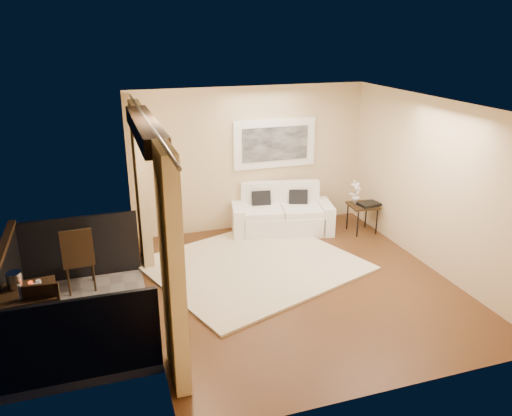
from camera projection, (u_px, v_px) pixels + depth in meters
floor at (299, 284)px, 7.61m from camera, size 5.00×5.00×0.00m
room_shell at (145, 128)px, 6.13m from camera, size 5.00×6.40×5.00m
balcony at (68, 309)px, 6.59m from camera, size 1.81×2.60×1.17m
curtains at (153, 218)px, 6.54m from camera, size 0.16×4.80×2.64m
artwork at (275, 144)px, 9.40m from camera, size 1.62×0.07×0.92m
rug at (254, 265)px, 8.17m from camera, size 3.84×3.59×0.04m
sofa at (281, 215)px, 9.51m from camera, size 2.00×1.18×0.90m
side_table at (363, 207)px, 9.39m from camera, size 0.55×0.55×0.55m
tray at (369, 204)px, 9.32m from camera, size 0.42×0.33×0.05m
orchid at (356, 192)px, 9.36m from camera, size 0.28×0.23×0.45m
bistro_table at (28, 297)px, 5.92m from camera, size 0.69×0.69×0.75m
balcony_chair_far at (78, 255)px, 7.20m from camera, size 0.47×0.48×1.02m
balcony_chair_near at (43, 318)px, 5.76m from camera, size 0.43×0.43×0.92m
ice_bucket at (15, 280)px, 5.94m from camera, size 0.18×0.18×0.20m
candle at (31, 284)px, 5.98m from camera, size 0.06×0.06×0.07m
vase at (20, 292)px, 5.70m from camera, size 0.04×0.04×0.18m
glass_a at (36, 288)px, 5.83m from camera, size 0.06×0.06×0.12m
glass_b at (39, 285)px, 5.92m from camera, size 0.06×0.06×0.12m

